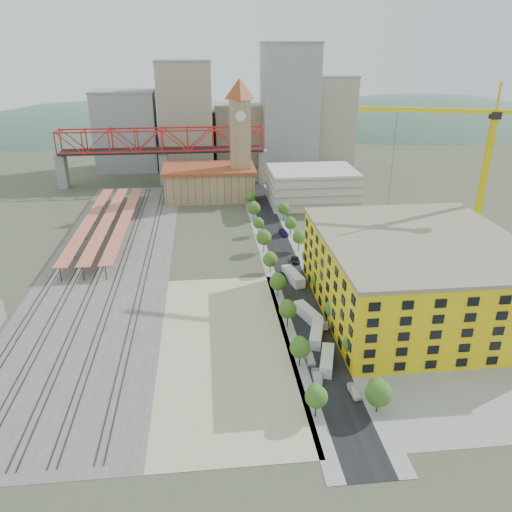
{
  "coord_description": "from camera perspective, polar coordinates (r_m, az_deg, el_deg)",
  "views": [
    {
      "loc": [
        -7.06,
        -122.55,
        59.95
      ],
      "look_at": [
        5.28,
        -6.15,
        10.0
      ],
      "focal_mm": 35.0,
      "sensor_mm": 36.0,
      "label": 1
    }
  ],
  "objects": [
    {
      "name": "distant_hills",
      "position": [
        410.54,
        1.64,
        3.24
      ],
      "size": [
        647.0,
        264.0,
        227.0
      ],
      "color": "#4C6B59",
      "rests_on": "ground"
    },
    {
      "name": "site_trailer_a",
      "position": [
        103.45,
        8.11,
        -11.72
      ],
      "size": [
        4.99,
        9.5,
        2.52
      ],
      "primitive_type": "cube",
      "rotation": [
        0.0,
        0.0,
        -0.3
      ],
      "color": "silver",
      "rests_on": "ground"
    },
    {
      "name": "site_trailer_d",
      "position": [
        136.48,
        4.27,
        -2.36
      ],
      "size": [
        5.0,
        10.67,
        2.82
      ],
      "primitive_type": "cube",
      "rotation": [
        0.0,
        0.0,
        0.23
      ],
      "color": "silver",
      "rests_on": "ground"
    },
    {
      "name": "ballast_strip",
      "position": [
        155.05,
        -16.31,
        -0.61
      ],
      "size": [
        36.0,
        165.0,
        0.06
      ],
      "primitive_type": "cube",
      "color": "#605E59",
      "rests_on": "ground"
    },
    {
      "name": "car_7",
      "position": [
        169.64,
        3.17,
        2.67
      ],
      "size": [
        2.94,
        5.77,
        1.6
      ],
      "primitive_type": "imported",
      "rotation": [
        0.0,
        0.0,
        0.13
      ],
      "color": "#1C1E51",
      "rests_on": "ground"
    },
    {
      "name": "station_hall",
      "position": [
        211.38,
        -5.36,
        8.41
      ],
      "size": [
        38.0,
        24.0,
        13.1
      ],
      "color": "tan",
      "rests_on": "ground"
    },
    {
      "name": "dirt_lot",
      "position": [
        109.04,
        -3.5,
        -10.27
      ],
      "size": [
        28.0,
        67.0,
        0.06
      ],
      "primitive_type": "cube",
      "color": "tan",
      "rests_on": "ground"
    },
    {
      "name": "construction_pad",
      "position": [
        129.68,
        18.51,
        -5.72
      ],
      "size": [
        50.0,
        90.0,
        0.06
      ],
      "primitive_type": "cube",
      "color": "gray",
      "rests_on": "ground"
    },
    {
      "name": "street_trees",
      "position": [
        142.81,
        3.81,
        -1.77
      ],
      "size": [
        15.4,
        124.4,
        8.0
      ],
      "color": "#3A691F",
      "rests_on": "ground"
    },
    {
      "name": "car_3",
      "position": [
        166.81,
        1.25,
        2.29
      ],
      "size": [
        2.1,
        4.67,
        1.33
      ],
      "primitive_type": "imported",
      "rotation": [
        0.0,
        0.0,
        0.05
      ],
      "color": "navy",
      "rests_on": "ground"
    },
    {
      "name": "car_4",
      "position": [
        97.19,
        11.22,
        -14.92
      ],
      "size": [
        2.19,
        4.64,
        1.54
      ],
      "primitive_type": "imported",
      "rotation": [
        0.0,
        0.0,
        0.09
      ],
      "color": "white",
      "rests_on": "ground"
    },
    {
      "name": "sidewalk_west",
      "position": [
        151.06,
        1.12,
        -0.27
      ],
      "size": [
        3.0,
        170.0,
        0.04
      ],
      "primitive_type": "cube",
      "color": "gray",
      "rests_on": "ground"
    },
    {
      "name": "parking_garage",
      "position": [
        204.29,
        6.39,
        7.94
      ],
      "size": [
        34.0,
        26.0,
        14.0
      ],
      "primitive_type": "cube",
      "color": "silver",
      "rests_on": "ground"
    },
    {
      "name": "ground",
      "position": [
        136.61,
        -2.48,
        -2.94
      ],
      "size": [
        400.0,
        400.0,
        0.0
      ],
      "primitive_type": "plane",
      "color": "#474C38",
      "rests_on": "ground"
    },
    {
      "name": "car_0",
      "position": [
        104.39,
        6.25,
        -11.59
      ],
      "size": [
        1.99,
        4.53,
        1.52
      ],
      "primitive_type": "imported",
      "rotation": [
        0.0,
        0.0,
        -0.04
      ],
      "color": "white",
      "rests_on": "ground"
    },
    {
      "name": "tower_crane",
      "position": [
        149.65,
        23.72,
        10.25
      ],
      "size": [
        46.09,
        16.16,
        51.08
      ],
      "color": "yellow",
      "rests_on": "ground"
    },
    {
      "name": "truss_bridge",
      "position": [
        231.92,
        -10.65,
        12.52
      ],
      "size": [
        94.0,
        9.6,
        25.6
      ],
      "color": "gray",
      "rests_on": "ground"
    },
    {
      "name": "car_1",
      "position": [
        99.71,
        6.96,
        -13.5
      ],
      "size": [
        1.91,
        4.76,
        1.54
      ],
      "primitive_type": "imported",
      "rotation": [
        0.0,
        0.0,
        -0.06
      ],
      "color": "#949398",
      "rests_on": "ground"
    },
    {
      "name": "car_5",
      "position": [
        116.23,
        7.86,
        -7.79
      ],
      "size": [
        1.92,
        4.3,
        1.37
      ],
      "primitive_type": "imported",
      "rotation": [
        0.0,
        0.0,
        -0.12
      ],
      "color": "gray",
      "rests_on": "ground"
    },
    {
      "name": "platform_canopies",
      "position": [
        179.88,
        -16.65,
        3.99
      ],
      "size": [
        16.0,
        80.0,
        4.12
      ],
      "color": "#CD754F",
      "rests_on": "ground"
    },
    {
      "name": "construction_building",
      "position": [
        124.41,
        17.79,
        -2.04
      ],
      "size": [
        44.6,
        50.6,
        18.8
      ],
      "color": "#FFF615",
      "rests_on": "ground"
    },
    {
      "name": "sidewalk_east",
      "position": [
        152.73,
        5.22,
        -0.09
      ],
      "size": [
        3.0,
        170.0,
        0.04
      ],
      "primitive_type": "cube",
      "color": "gray",
      "rests_on": "ground"
    },
    {
      "name": "site_trailer_b",
      "position": [
        111.34,
        6.92,
        -8.87
      ],
      "size": [
        5.18,
        9.82,
        2.6
      ],
      "primitive_type": "cube",
      "rotation": [
        0.0,
        0.0,
        -0.3
      ],
      "color": "silver",
      "rests_on": "ground"
    },
    {
      "name": "street_asphalt",
      "position": [
        151.8,
        3.18,
        -0.18
      ],
      "size": [
        12.0,
        170.0,
        0.06
      ],
      "primitive_type": "cube",
      "color": "black",
      "rests_on": "ground"
    },
    {
      "name": "site_trailer_c",
      "position": [
        118.94,
        5.97,
        -6.57
      ],
      "size": [
        5.46,
        9.84,
        2.61
      ],
      "primitive_type": "cube",
      "rotation": [
        0.0,
        0.0,
        0.33
      ],
      "color": "silver",
      "rests_on": "ground"
    },
    {
      "name": "clock_tower",
      "position": [
        205.49,
        -1.84,
        14.35
      ],
      "size": [
        12.0,
        12.0,
        52.0
      ],
      "color": "tan",
      "rests_on": "ground"
    },
    {
      "name": "car_2",
      "position": [
        137.78,
        2.92,
        -2.39
      ],
      "size": [
        2.47,
        5.19,
        1.43
      ],
      "primitive_type": "imported",
      "rotation": [
        0.0,
        0.0,
        0.02
      ],
      "color": "black",
      "rests_on": "ground"
    },
    {
      "name": "skyline",
      "position": [
        267.85,
        -2.99,
        15.11
      ],
      "size": [
        133.0,
        46.0,
        60.0
      ],
      "color": "#9EA0A3",
      "rests_on": "ground"
    },
    {
      "name": "rail_tracks",
      "position": [
        155.35,
        -16.97,
        -0.59
      ],
      "size": [
        26.56,
        160.0,
        0.18
      ],
      "color": "#382B23",
      "rests_on": "ground"
    },
    {
      "name": "car_6",
      "position": [
        148.56,
        4.56,
        -0.49
      ],
      "size": [
        2.56,
        4.97,
        1.34
      ],
      "primitive_type": "imported",
      "rotation": [
        0.0,
        0.0,
        -0.07
      ],
      "color": "black",
      "rests_on": "ground"
    }
  ]
}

